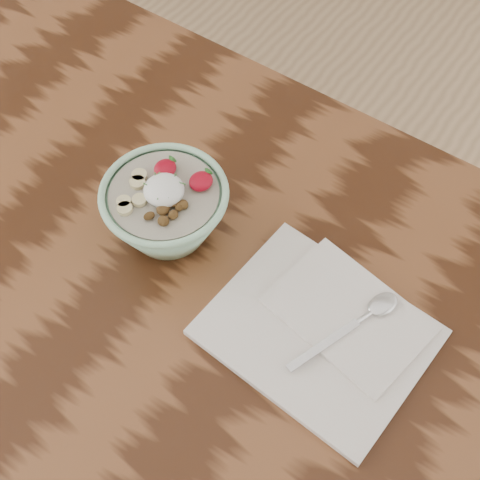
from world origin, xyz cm
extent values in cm
cube|color=#381C0E|center=(0.00, 0.00, 73.00)|extent=(160.00, 90.00, 4.00)
cylinder|color=#4C2D19|center=(-72.00, 37.00, 35.50)|extent=(7.00, 7.00, 71.00)
cylinder|color=#A2D9B2|center=(-0.20, 6.18, 75.58)|extent=(8.08, 8.08, 1.15)
torus|color=#A2D9B2|center=(-0.20, 6.18, 85.01)|extent=(18.38, 18.38, 1.06)
cylinder|color=#B0A992|center=(-0.20, 6.18, 84.43)|extent=(15.59, 15.59, 0.96)
ellipsoid|color=white|center=(0.07, 6.06, 86.01)|extent=(5.71, 5.71, 3.14)
ellipsoid|color=maroon|center=(3.22, 10.37, 85.80)|extent=(3.25, 3.57, 1.79)
cone|color=#286623|center=(3.22, 11.83, 86.10)|extent=(1.40, 1.03, 1.52)
ellipsoid|color=maroon|center=(-2.35, 9.35, 85.76)|extent=(3.09, 3.40, 1.70)
cone|color=#286623|center=(-2.35, 10.74, 86.06)|extent=(1.40, 1.03, 1.52)
cylinder|color=beige|center=(-3.60, 1.69, 85.31)|extent=(2.05, 2.05, 0.70)
cylinder|color=beige|center=(-2.01, 3.16, 85.31)|extent=(2.07, 2.07, 0.70)
cylinder|color=beige|center=(-4.23, 5.39, 85.31)|extent=(2.24, 2.24, 0.70)
cylinder|color=beige|center=(-2.74, 0.89, 85.31)|extent=(2.15, 2.15, 0.70)
cylinder|color=beige|center=(-4.81, 6.50, 85.31)|extent=(2.23, 2.23, 0.70)
ellipsoid|color=#563B19|center=(3.31, 5.31, 85.42)|extent=(1.30, 1.60, 1.13)
ellipsoid|color=#563B19|center=(0.87, 1.75, 85.49)|extent=(1.70, 1.97, 1.02)
ellipsoid|color=#563B19|center=(3.48, 5.92, 85.47)|extent=(2.15, 2.12, 1.12)
ellipsoid|color=#563B19|center=(1.77, 3.60, 85.55)|extent=(2.51, 2.52, 1.30)
ellipsoid|color=#563B19|center=(2.11, 5.50, 85.56)|extent=(2.35, 2.35, 1.24)
ellipsoid|color=#563B19|center=(2.96, 2.22, 85.47)|extent=(2.19, 2.12, 1.21)
ellipsoid|color=#563B19|center=(1.63, 4.04, 85.52)|extent=(2.53, 2.56, 0.95)
ellipsoid|color=#563B19|center=(3.41, 3.78, 85.45)|extent=(1.39, 1.56, 1.04)
cylinder|color=#3F7D35|center=(-1.84, 6.67, 86.91)|extent=(1.17, 1.34, 0.24)
cylinder|color=#3F7D35|center=(0.38, 7.47, 86.91)|extent=(1.46, 0.23, 0.23)
cylinder|color=#3F7D35|center=(1.81, 7.92, 86.91)|extent=(1.24, 0.40, 0.22)
cylinder|color=#3F7D35|center=(-0.22, 6.27, 86.91)|extent=(1.46, 0.49, 0.23)
cylinder|color=#3F7D35|center=(1.25, 4.66, 86.91)|extent=(1.44, 0.71, 0.23)
cylinder|color=#3F7D35|center=(-0.50, 5.16, 86.91)|extent=(1.28, 0.59, 0.22)
cylinder|color=#3F7D35|center=(-1.72, 4.95, 86.91)|extent=(1.60, 0.22, 0.24)
cylinder|color=#3F7D35|center=(0.29, 8.11, 86.91)|extent=(0.34, 1.38, 0.23)
cylinder|color=#3F7D35|center=(0.35, 5.69, 86.91)|extent=(0.76, 1.49, 0.23)
cylinder|color=#3F7D35|center=(0.57, 4.58, 86.91)|extent=(0.73, 1.57, 0.24)
cylinder|color=#3F7D35|center=(-1.90, 7.22, 86.91)|extent=(0.38, 1.00, 0.21)
cylinder|color=#3F7D35|center=(0.12, 5.40, 86.91)|extent=(0.80, 1.24, 0.23)
cylinder|color=#3F7D35|center=(1.71, 5.76, 86.91)|extent=(0.62, 1.44, 0.23)
cube|color=white|center=(26.93, 4.54, 75.55)|extent=(30.31, 25.21, 1.10)
cube|color=white|center=(29.13, 8.96, 76.44)|extent=(23.18, 17.83, 0.66)
cube|color=silver|center=(28.78, 2.75, 76.95)|extent=(5.15, 11.56, 0.36)
cylinder|color=silver|center=(31.36, 9.79, 77.13)|extent=(1.75, 3.16, 0.72)
ellipsoid|color=silver|center=(32.38, 12.59, 77.26)|extent=(4.60, 5.55, 0.98)
camera|label=1|loc=(40.87, -34.17, 159.23)|focal=50.00mm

